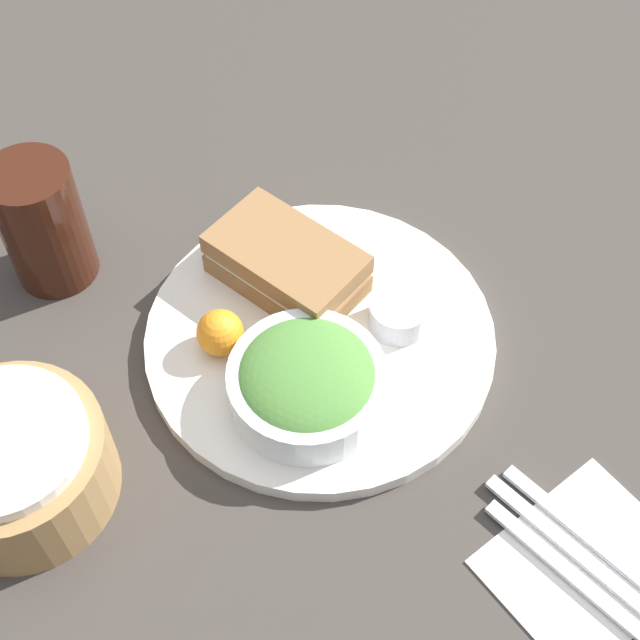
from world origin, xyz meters
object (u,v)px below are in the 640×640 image
Objects in this scene: plate at (320,338)px; drink_glass at (43,224)px; sandwich at (287,264)px; fork at (601,547)px; bread_basket at (15,464)px; spoon at (574,577)px; knife at (588,562)px; salad_bowl at (307,382)px; dressing_cup at (399,314)px.

plate is 2.46× the size of drink_glass.
sandwich is 0.83× the size of fork.
drink_glass is 0.70× the size of fork.
plate is at bearing -96.54° from bread_basket.
spoon is at bearing -90.00° from fork.
plate is at bearing 176.65° from spoon.
fork is at bearing -134.38° from bread_basket.
knife is (-0.00, 0.02, 0.00)m from fork.
drink_glass reaches higher than bread_basket.
plate is 0.08m from sandwich.
bread_basket is 0.82× the size of fork.
salad_bowl reaches higher than plate.
sandwich reaches higher than knife.
drink_glass is at bearing 33.32° from plate.
salad_bowl is 0.27m from knife.
drink_glass reaches higher than sandwich.
sandwich is at bearing 176.78° from knife.
spoon is (-0.00, 0.02, 0.00)m from knife.
sandwich is at bearing 174.05° from spoon.
sandwich is 0.79× the size of knife.
drink_glass reaches higher than plate.
drink_glass is at bearing 38.99° from dressing_cup.
salad_bowl reaches higher than sandwich.
bread_basket reaches higher than sandwich.
drink_glass is at bearing -169.14° from spoon.
dressing_cup is at bearing -141.01° from drink_glass.
dressing_cup is 0.36m from bread_basket.
spoon is (-0.34, -0.31, -0.04)m from bread_basket.
sandwich is 0.38m from knife.
knife is at bearing -173.20° from plate.
fork is at bearing 90.00° from knife.
dressing_cup is at bearing -101.08° from bread_basket.
dressing_cup is 0.29× the size of fork.
salad_bowl is at bearing 96.49° from dressing_cup.
sandwich is 2.83× the size of dressing_cup.
knife is at bearing 173.96° from dressing_cup.
spoon is (-0.54, -0.17, -0.06)m from drink_glass.
dressing_cup is at bearing -83.51° from salad_bowl.
plate reaches higher than spoon.
drink_glass is 0.58m from fork.
salad_bowl is 0.27m from spoon.
plate is 0.29m from bread_basket.
bread_basket is at bearing 96.79° from sandwich.
dressing_cup reaches higher than spoon.
fork is (-0.54, -0.21, -0.06)m from drink_glass.
plate is 0.31m from knife.
sandwich is at bearing -10.62° from plate.
fork is (-0.25, -0.11, -0.04)m from salad_bowl.
fork is (-0.34, -0.34, -0.04)m from bread_basket.
dressing_cup is 0.33× the size of spoon.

